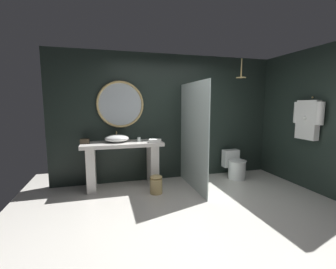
{
  "coord_description": "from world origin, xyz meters",
  "views": [
    {
      "loc": [
        -1.35,
        -2.79,
        1.6
      ],
      "look_at": [
        -0.31,
        0.93,
        1.08
      ],
      "focal_mm": 24.55,
      "sensor_mm": 36.0,
      "label": 1
    }
  ],
  "objects_px": {
    "round_wall_mirror": "(120,104)",
    "waste_bin": "(156,184)",
    "folded_hand_towel": "(155,141)",
    "tumbler_cup": "(139,139)",
    "rain_shower_head": "(241,76)",
    "tissue_box": "(85,141)",
    "toilet": "(235,166)",
    "hanging_bathrobe": "(308,118)",
    "vessel_sink": "(117,138)"
  },
  "relations": [
    {
      "from": "tissue_box",
      "to": "round_wall_mirror",
      "type": "xyz_separation_m",
      "value": [
        0.67,
        0.23,
        0.66
      ]
    },
    {
      "from": "toilet",
      "to": "folded_hand_towel",
      "type": "bearing_deg",
      "value": -176.66
    },
    {
      "from": "round_wall_mirror",
      "to": "hanging_bathrobe",
      "type": "bearing_deg",
      "value": -21.43
    },
    {
      "from": "round_wall_mirror",
      "to": "folded_hand_towel",
      "type": "xyz_separation_m",
      "value": [
        0.59,
        -0.44,
        -0.68
      ]
    },
    {
      "from": "hanging_bathrobe",
      "to": "waste_bin",
      "type": "relative_size",
      "value": 2.33
    },
    {
      "from": "tumbler_cup",
      "to": "tissue_box",
      "type": "relative_size",
      "value": 0.52
    },
    {
      "from": "toilet",
      "to": "waste_bin",
      "type": "relative_size",
      "value": 1.73
    },
    {
      "from": "tumbler_cup",
      "to": "tissue_box",
      "type": "bearing_deg",
      "value": 178.07
    },
    {
      "from": "waste_bin",
      "to": "tissue_box",
      "type": "bearing_deg",
      "value": 157.38
    },
    {
      "from": "round_wall_mirror",
      "to": "folded_hand_towel",
      "type": "bearing_deg",
      "value": -36.95
    },
    {
      "from": "toilet",
      "to": "waste_bin",
      "type": "xyz_separation_m",
      "value": [
        -1.83,
        -0.4,
        -0.09
      ]
    },
    {
      "from": "rain_shower_head",
      "to": "vessel_sink",
      "type": "bearing_deg",
      "value": 176.36
    },
    {
      "from": "tumbler_cup",
      "to": "toilet",
      "type": "bearing_deg",
      "value": -2.03
    },
    {
      "from": "tumbler_cup",
      "to": "waste_bin",
      "type": "bearing_deg",
      "value": -64.27
    },
    {
      "from": "hanging_bathrobe",
      "to": "folded_hand_towel",
      "type": "distance_m",
      "value": 2.81
    },
    {
      "from": "folded_hand_towel",
      "to": "tumbler_cup",
      "type": "bearing_deg",
      "value": 147.5
    },
    {
      "from": "vessel_sink",
      "to": "rain_shower_head",
      "type": "distance_m",
      "value": 2.79
    },
    {
      "from": "round_wall_mirror",
      "to": "vessel_sink",
      "type": "bearing_deg",
      "value": -113.28
    },
    {
      "from": "tissue_box",
      "to": "round_wall_mirror",
      "type": "relative_size",
      "value": 0.18
    },
    {
      "from": "toilet",
      "to": "round_wall_mirror",
      "type": "bearing_deg",
      "value": 171.85
    },
    {
      "from": "vessel_sink",
      "to": "tumbler_cup",
      "type": "relative_size",
      "value": 5.45
    },
    {
      "from": "folded_hand_towel",
      "to": "vessel_sink",
      "type": "bearing_deg",
      "value": 162.28
    },
    {
      "from": "tumbler_cup",
      "to": "hanging_bathrobe",
      "type": "bearing_deg",
      "value": -18.94
    },
    {
      "from": "round_wall_mirror",
      "to": "waste_bin",
      "type": "height_order",
      "value": "round_wall_mirror"
    },
    {
      "from": "tumbler_cup",
      "to": "tissue_box",
      "type": "distance_m",
      "value": 0.98
    },
    {
      "from": "tumbler_cup",
      "to": "toilet",
      "type": "height_order",
      "value": "tumbler_cup"
    },
    {
      "from": "rain_shower_head",
      "to": "round_wall_mirror",
      "type": "bearing_deg",
      "value": 170.94
    },
    {
      "from": "vessel_sink",
      "to": "hanging_bathrobe",
      "type": "bearing_deg",
      "value": -17.43
    },
    {
      "from": "rain_shower_head",
      "to": "hanging_bathrobe",
      "type": "distance_m",
      "value": 1.47
    },
    {
      "from": "tumbler_cup",
      "to": "tissue_box",
      "type": "xyz_separation_m",
      "value": [
        -0.98,
        0.03,
        0.0
      ]
    },
    {
      "from": "round_wall_mirror",
      "to": "rain_shower_head",
      "type": "distance_m",
      "value": 2.5
    },
    {
      "from": "tissue_box",
      "to": "toilet",
      "type": "relative_size",
      "value": 0.28
    },
    {
      "from": "waste_bin",
      "to": "folded_hand_towel",
      "type": "bearing_deg",
      "value": 80.17
    },
    {
      "from": "tumbler_cup",
      "to": "waste_bin",
      "type": "relative_size",
      "value": 0.25
    },
    {
      "from": "toilet",
      "to": "hanging_bathrobe",
      "type": "bearing_deg",
      "value": -47.05
    },
    {
      "from": "hanging_bathrobe",
      "to": "toilet",
      "type": "xyz_separation_m",
      "value": [
        -0.87,
        0.93,
        -1.08
      ]
    },
    {
      "from": "vessel_sink",
      "to": "folded_hand_towel",
      "type": "relative_size",
      "value": 1.99
    },
    {
      "from": "vessel_sink",
      "to": "toilet",
      "type": "height_order",
      "value": "vessel_sink"
    },
    {
      "from": "tissue_box",
      "to": "waste_bin",
      "type": "height_order",
      "value": "tissue_box"
    },
    {
      "from": "tumbler_cup",
      "to": "toilet",
      "type": "distance_m",
      "value": 2.16
    },
    {
      "from": "rain_shower_head",
      "to": "hanging_bathrobe",
      "type": "height_order",
      "value": "rain_shower_head"
    },
    {
      "from": "tissue_box",
      "to": "hanging_bathrobe",
      "type": "bearing_deg",
      "value": -14.87
    },
    {
      "from": "hanging_bathrobe",
      "to": "folded_hand_towel",
      "type": "xyz_separation_m",
      "value": [
        -2.65,
        0.83,
        -0.44
      ]
    },
    {
      "from": "tumbler_cup",
      "to": "hanging_bathrobe",
      "type": "relative_size",
      "value": 0.11
    },
    {
      "from": "vessel_sink",
      "to": "tumbler_cup",
      "type": "distance_m",
      "value": 0.41
    },
    {
      "from": "hanging_bathrobe",
      "to": "waste_bin",
      "type": "distance_m",
      "value": 2.99
    },
    {
      "from": "tissue_box",
      "to": "folded_hand_towel",
      "type": "height_order",
      "value": "tissue_box"
    },
    {
      "from": "tissue_box",
      "to": "round_wall_mirror",
      "type": "height_order",
      "value": "round_wall_mirror"
    },
    {
      "from": "vessel_sink",
      "to": "hanging_bathrobe",
      "type": "relative_size",
      "value": 0.58
    },
    {
      "from": "vessel_sink",
      "to": "hanging_bathrobe",
      "type": "distance_m",
      "value": 3.52
    }
  ]
}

